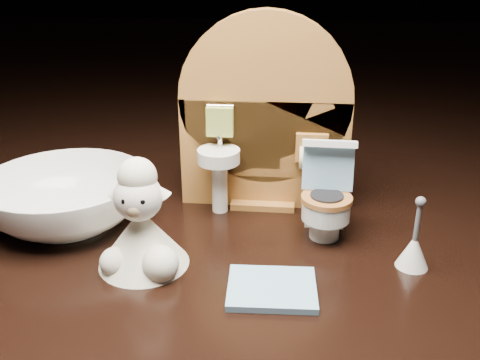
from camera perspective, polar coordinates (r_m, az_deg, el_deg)
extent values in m
cube|color=black|center=(0.40, 1.81, -12.82)|extent=(2.50, 2.50, 0.10)
cube|color=#A0662A|center=(0.42, 2.61, 2.93)|extent=(0.13, 0.02, 0.09)
cylinder|color=#A0662A|center=(0.40, 2.72, 8.63)|extent=(0.13, 0.02, 0.13)
cube|color=#A0662A|center=(0.43, 2.51, -2.09)|extent=(0.05, 0.04, 0.01)
cylinder|color=white|center=(0.41, -2.18, -0.53)|extent=(0.01, 0.01, 0.04)
cylinder|color=white|center=(0.40, -2.29, 2.57)|extent=(0.03, 0.03, 0.01)
cylinder|color=silver|center=(0.40, -2.14, 4.35)|extent=(0.00, 0.00, 0.01)
cube|color=#9CAD44|center=(0.40, -2.17, 6.24)|extent=(0.02, 0.01, 0.02)
cube|color=#A0662A|center=(0.40, 7.65, 3.41)|extent=(0.02, 0.01, 0.02)
cylinder|color=beige|center=(0.40, 7.62, 2.32)|extent=(0.02, 0.02, 0.02)
cylinder|color=white|center=(0.39, 9.00, -4.95)|extent=(0.02, 0.02, 0.02)
cylinder|color=white|center=(0.38, 9.15, -3.13)|extent=(0.03, 0.03, 0.01)
cylinder|color=#A25E29|center=(0.37, 9.24, -1.98)|extent=(0.04, 0.04, 0.00)
cube|color=white|center=(0.40, 9.08, -1.99)|extent=(0.03, 0.01, 0.04)
cube|color=#7CABCB|center=(0.38, 9.38, 1.57)|extent=(0.04, 0.01, 0.04)
cube|color=white|center=(0.37, 9.56, 3.84)|extent=(0.04, 0.01, 0.01)
cylinder|color=#C0D834|center=(0.39, 10.51, 1.51)|extent=(0.01, 0.01, 0.01)
cube|color=#7CABCB|center=(0.33, 3.42, -11.48)|extent=(0.05, 0.05, 0.00)
cone|color=white|center=(0.36, 18.01, -7.19)|extent=(0.02, 0.02, 0.02)
cylinder|color=#59595B|center=(0.35, 18.43, -4.27)|extent=(0.00, 0.00, 0.03)
sphere|color=#59595B|center=(0.35, 18.73, -2.21)|extent=(0.01, 0.01, 0.01)
cone|color=silver|center=(0.35, -10.39, -6.01)|extent=(0.06, 0.06, 0.04)
sphere|color=silver|center=(0.34, -8.51, -8.84)|extent=(0.02, 0.02, 0.02)
sphere|color=silver|center=(0.35, -13.17, -8.54)|extent=(0.02, 0.02, 0.02)
sphere|color=white|center=(0.34, -10.82, -1.80)|extent=(0.03, 0.03, 0.03)
sphere|color=tan|center=(0.33, -11.17, -3.08)|extent=(0.01, 0.01, 0.01)
sphere|color=silver|center=(0.33, -10.91, 0.33)|extent=(0.02, 0.02, 0.02)
cone|color=white|center=(0.34, -13.07, -1.01)|extent=(0.01, 0.01, 0.01)
cone|color=white|center=(0.33, -8.49, -1.09)|extent=(0.01, 0.01, 0.01)
sphere|color=black|center=(0.32, -12.23, -2.24)|extent=(0.00, 0.00, 0.00)
sphere|color=black|center=(0.32, -10.37, -2.28)|extent=(0.00, 0.00, 0.00)
imported|color=white|center=(0.42, -18.05, -1.97)|extent=(0.15, 0.15, 0.04)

